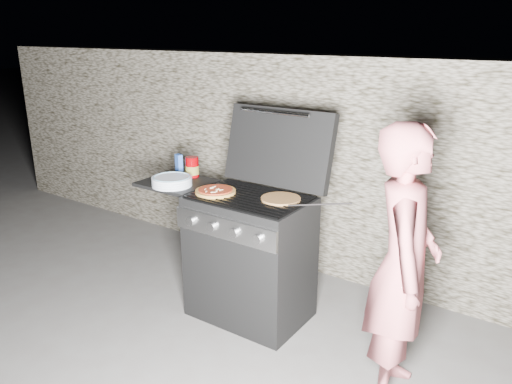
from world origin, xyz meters
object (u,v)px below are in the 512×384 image
Objects in this scene: sauce_jar at (192,167)px; person at (403,266)px; gas_grill at (222,249)px; pizza_topped at (215,191)px.

sauce_jar is 0.10× the size of person.
pizza_topped reaches higher than gas_grill.
person is at bearing -11.07° from sauce_jar.
sauce_jar reaches higher than pizza_topped.
pizza_topped is at bearing -81.46° from gas_grill.
pizza_topped is 0.18× the size of person.
gas_grill is 0.68m from sauce_jar.
person reaches higher than sauce_jar.
sauce_jar is at bearing 60.91° from person.
gas_grill is 0.48m from pizza_topped.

